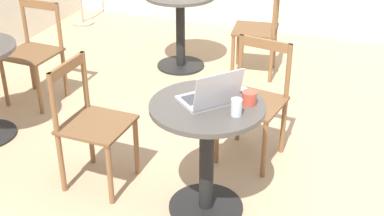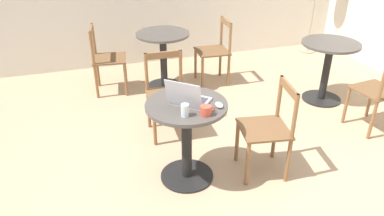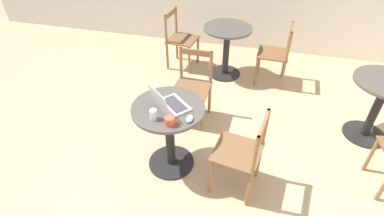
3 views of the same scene
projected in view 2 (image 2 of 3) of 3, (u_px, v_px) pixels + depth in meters
The scene contains 13 objects.
ground_plane at pixel (222, 192), 3.24m from camera, with size 16.00×16.00×0.00m, color tan.
cafe_table_near at pixel (187, 128), 3.17m from camera, with size 0.68×0.68×0.75m.
cafe_table_mid at pixel (328, 61), 4.53m from camera, with size 0.68×0.68×0.75m.
cafe_table_far at pixel (163, 51), 4.86m from camera, with size 0.68×0.68×0.75m.
chair_near_right at pixel (268, 129), 3.30m from camera, with size 0.48×0.48×0.87m.
chair_near_back at pixel (167, 95), 3.89m from camera, with size 0.43×0.43×0.87m.
chair_mid_front at pixel (379, 92), 3.94m from camera, with size 0.47×0.47×0.87m.
chair_far_left at pixel (106, 59), 4.79m from camera, with size 0.47×0.47×0.87m.
chair_far_right at pixel (215, 51), 5.05m from camera, with size 0.44×0.44×0.87m.
laptop at pixel (188, 99), 3.03m from camera, with size 0.41×0.41×0.24m.
mouse at pixel (219, 105), 3.00m from camera, with size 0.06×0.10×0.03m.
mug at pixel (206, 110), 2.88m from camera, with size 0.12×0.09×0.08m.
drinking_glass at pixel (185, 110), 2.86m from camera, with size 0.06×0.06×0.10m.
Camera 2 is at (-0.98, -2.31, 2.18)m, focal length 35.00 mm.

